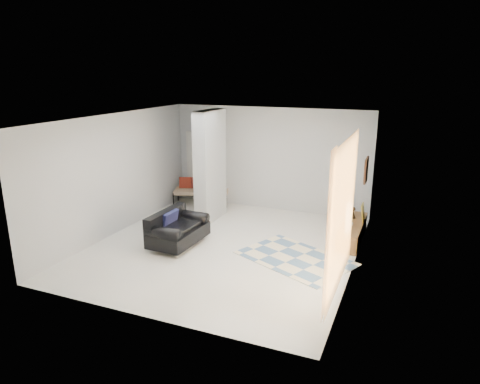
% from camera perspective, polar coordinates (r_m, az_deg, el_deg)
% --- Properties ---
extents(floor, '(6.00, 6.00, 0.00)m').
position_cam_1_polar(floor, '(9.46, -2.10, -7.33)').
color(floor, white).
rests_on(floor, ground).
extents(ceiling, '(6.00, 6.00, 0.00)m').
position_cam_1_polar(ceiling, '(8.74, -2.28, 9.78)').
color(ceiling, white).
rests_on(ceiling, wall_back).
extents(wall_back, '(6.00, 0.00, 6.00)m').
position_cam_1_polar(wall_back, '(11.72, 3.91, 4.39)').
color(wall_back, '#B5B8B9').
rests_on(wall_back, ground).
extents(wall_front, '(6.00, 0.00, 6.00)m').
position_cam_1_polar(wall_front, '(6.53, -13.20, -5.45)').
color(wall_front, '#B5B8B9').
rests_on(wall_front, ground).
extents(wall_left, '(0.00, 6.00, 6.00)m').
position_cam_1_polar(wall_left, '(10.42, -16.11, 2.34)').
color(wall_left, '#B5B8B9').
rests_on(wall_left, ground).
extents(wall_right, '(0.00, 6.00, 6.00)m').
position_cam_1_polar(wall_right, '(8.29, 15.40, -1.01)').
color(wall_right, '#B5B8B9').
rests_on(wall_right, ground).
extents(partition_column, '(0.35, 1.20, 2.80)m').
position_cam_1_polar(partition_column, '(10.87, -3.98, 3.47)').
color(partition_column, '#9EA3A5').
rests_on(partition_column, floor).
extents(hallway_door, '(0.85, 0.06, 2.04)m').
position_cam_1_polar(hallway_door, '(12.57, -5.31, 3.38)').
color(hallway_door, silver).
rests_on(hallway_door, floor).
extents(curtain, '(0.00, 2.55, 2.55)m').
position_cam_1_polar(curtain, '(7.19, 13.60, -3.03)').
color(curtain, orange).
rests_on(curtain, wall_right).
extents(wall_art, '(0.04, 0.45, 0.55)m').
position_cam_1_polar(wall_art, '(9.67, 16.48, 2.82)').
color(wall_art, '#3D2010').
rests_on(wall_art, wall_right).
extents(media_console, '(0.45, 1.81, 0.80)m').
position_cam_1_polar(media_console, '(10.10, 14.72, -5.08)').
color(media_console, brown).
rests_on(media_console, floor).
extents(loveseat, '(0.89, 1.47, 0.76)m').
position_cam_1_polar(loveseat, '(9.55, -8.51, -4.94)').
color(loveseat, silver).
rests_on(loveseat, floor).
extents(daybed, '(1.65, 1.09, 0.77)m').
position_cam_1_polar(daybed, '(12.35, -5.29, 0.31)').
color(daybed, black).
rests_on(daybed, floor).
extents(area_rug, '(2.62, 2.25, 0.01)m').
position_cam_1_polar(area_rug, '(8.98, 7.38, -8.75)').
color(area_rug, beige).
rests_on(area_rug, floor).
extents(cylinder_lamp, '(0.12, 0.12, 0.66)m').
position_cam_1_polar(cylinder_lamp, '(9.34, 14.27, -3.35)').
color(cylinder_lamp, white).
rests_on(cylinder_lamp, media_console).
extents(bronze_figurine, '(0.14, 0.14, 0.27)m').
position_cam_1_polar(bronze_figurine, '(10.34, 14.85, -2.67)').
color(bronze_figurine, '#302215').
rests_on(bronze_figurine, media_console).
extents(vase, '(0.18, 0.18, 0.18)m').
position_cam_1_polar(vase, '(9.80, 14.35, -3.95)').
color(vase, silver).
rests_on(vase, media_console).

